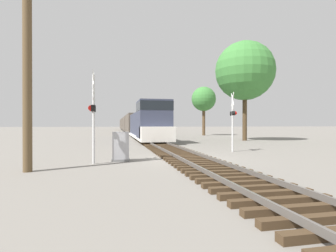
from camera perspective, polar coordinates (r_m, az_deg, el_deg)
name	(u,v)px	position (r m, az deg, el deg)	size (l,w,h in m)	color
ground_plane	(186,159)	(14.14, 4.02, -7.18)	(400.00, 400.00, 0.00)	slate
rail_track_bed	(186,156)	(14.13, 4.02, -6.64)	(2.60, 160.00, 0.31)	#42301E
freight_train	(129,124)	(66.74, -8.41, 0.42)	(3.09, 88.88, 4.16)	#33384C
crossing_signal_near	(93,111)	(12.76, -16.04, 3.20)	(0.35, 1.00, 4.35)	silver
crossing_signal_far	(233,117)	(18.23, 13.95, 2.00)	(0.54, 1.01, 4.00)	silver
relay_cabinet	(121,147)	(13.39, -10.28, -4.47)	(0.89, 0.59, 1.48)	slate
utility_pole	(27,69)	(11.78, -28.30, 10.94)	(1.80, 0.34, 7.87)	brown
tree_far_right	(245,71)	(31.93, 16.38, 11.41)	(6.74, 6.74, 11.38)	#473521
tree_mid_background	(204,99)	(44.97, 7.79, 5.78)	(4.13, 4.13, 8.25)	brown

